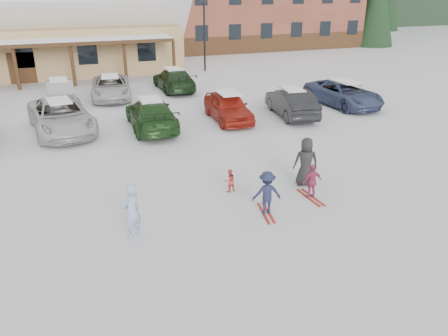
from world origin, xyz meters
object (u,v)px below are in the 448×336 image
object	(u,v)px
parked_car_2	(61,116)
parked_car_5	(291,103)
lamp_post	(204,31)
parked_car_3	(151,114)
child_magenta	(312,181)
toddler_red	(230,181)
child_navy	(267,193)
parked_car_4	(228,107)
parked_car_11	(174,80)
parked_car_9	(60,91)
parked_car_6	(343,93)
adult_skier	(132,211)
parked_car_10	(111,87)
bystander_dark	(306,162)

from	to	relation	value
parked_car_2	parked_car_5	size ratio (longest dim) A/B	1.24
lamp_post	parked_car_3	xyz separation A→B (m)	(-7.28, -13.96, -2.45)
child_magenta	toddler_red	bearing A→B (deg)	-33.18
child_navy	parked_car_4	bearing A→B (deg)	-93.65
child_navy	parked_car_2	bearing A→B (deg)	-51.63
parked_car_11	parked_car_3	bearing A→B (deg)	67.50
parked_car_9	toddler_red	bearing A→B (deg)	106.54
toddler_red	parked_car_6	world-z (taller)	parked_car_6
toddler_red	lamp_post	bearing A→B (deg)	-113.88
child_navy	parked_car_9	world-z (taller)	child_navy
child_magenta	parked_car_5	xyz separation A→B (m)	(4.09, 9.05, 0.14)
child_magenta	parked_car_2	size ratio (longest dim) A/B	0.22
adult_skier	parked_car_6	bearing A→B (deg)	-176.54
toddler_red	child_navy	size ratio (longest dim) A/B	0.59
toddler_red	parked_car_9	distance (m)	15.98
child_magenta	parked_car_10	bearing A→B (deg)	-77.18
child_navy	child_magenta	world-z (taller)	child_navy
adult_skier	parked_car_11	xyz separation A→B (m)	(5.66, 17.74, -0.10)
child_magenta	parked_car_4	world-z (taller)	parked_car_4
parked_car_9	parked_car_10	bearing A→B (deg)	177.68
child_magenta	parked_car_11	size ratio (longest dim) A/B	0.24
toddler_red	bystander_dark	bearing A→B (deg)	163.90
child_navy	parked_car_11	size ratio (longest dim) A/B	0.28
bystander_dark	parked_car_3	distance (m)	9.19
child_magenta	parked_car_3	size ratio (longest dim) A/B	0.24
child_magenta	parked_car_10	xyz separation A→B (m)	(-4.57, 16.53, 0.09)
lamp_post	parked_car_2	bearing A→B (deg)	-131.41
parked_car_6	parked_car_11	world-z (taller)	parked_car_11
bystander_dark	parked_car_5	distance (m)	8.86
adult_skier	parked_car_4	xyz separation A→B (m)	(6.59, 9.89, -0.08)
parked_car_4	parked_car_10	distance (m)	8.74
parked_car_2	parked_car_10	distance (m)	6.87
parked_car_3	parked_car_10	xyz separation A→B (m)	(-1.10, 7.13, -0.04)
parked_car_4	parked_car_9	world-z (taller)	parked_car_4
bystander_dark	parked_car_3	bearing A→B (deg)	-46.01
lamp_post	child_magenta	xyz separation A→B (m)	(-3.80, -23.35, -2.58)
toddler_red	parked_car_4	distance (m)	8.61
toddler_red	parked_car_4	bearing A→B (deg)	-118.45
lamp_post	parked_car_9	world-z (taller)	lamp_post
parked_car_4	parked_car_10	bearing A→B (deg)	128.56
parked_car_10	bystander_dark	bearing A→B (deg)	-66.22
adult_skier	parked_car_4	size ratio (longest dim) A/B	0.38
parked_car_3	parked_car_11	bearing A→B (deg)	-110.06
child_magenta	bystander_dark	distance (m)	1.11
child_magenta	child_navy	bearing A→B (deg)	10.54
child_navy	parked_car_11	xyz separation A→B (m)	(1.53, 17.77, 0.02)
parked_car_9	parked_car_11	xyz separation A→B (m)	(7.25, 0.81, 0.03)
adult_skier	parked_car_10	bearing A→B (deg)	-127.91
parked_car_3	parked_car_6	size ratio (longest dim) A/B	0.98
child_navy	parked_car_11	distance (m)	17.83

